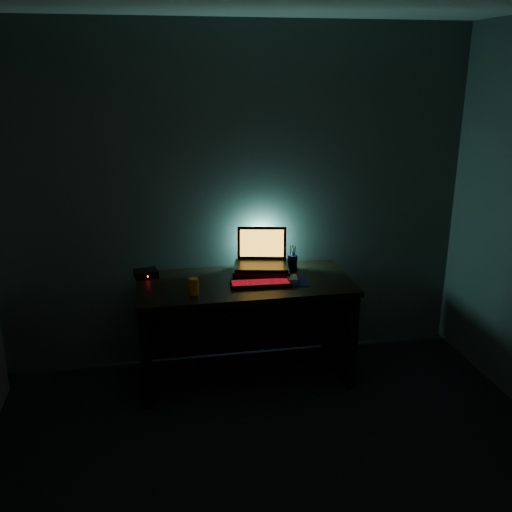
# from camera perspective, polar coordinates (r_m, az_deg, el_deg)

# --- Properties ---
(room) EXTENTS (3.50, 4.00, 2.50)m
(room) POSITION_cam_1_polar(r_m,az_deg,el_deg) (2.35, 5.40, -4.84)
(room) COLOR black
(room) RESTS_ON ground
(desk) EXTENTS (1.50, 0.70, 0.75)m
(desk) POSITION_cam_1_polar(r_m,az_deg,el_deg) (4.15, -1.23, -5.62)
(desk) COLOR black
(desk) RESTS_ON ground
(riser) EXTENTS (0.45, 0.38, 0.06)m
(riser) POSITION_cam_1_polar(r_m,az_deg,el_deg) (4.13, 0.56, -1.43)
(riser) COLOR black
(riser) RESTS_ON desk
(laptop) EXTENTS (0.43, 0.35, 0.26)m
(laptop) POSITION_cam_1_polar(r_m,az_deg,el_deg) (4.15, 0.57, -0.03)
(laptop) COLOR black
(laptop) RESTS_ON riser
(keyboard) EXTENTS (0.42, 0.15, 0.03)m
(keyboard) POSITION_cam_1_polar(r_m,az_deg,el_deg) (3.93, 0.46, -2.76)
(keyboard) COLOR black
(keyboard) RESTS_ON desk
(mousepad) EXTENTS (0.25, 0.23, 0.00)m
(mousepad) POSITION_cam_1_polar(r_m,az_deg,el_deg) (4.00, 3.62, -2.57)
(mousepad) COLOR #0B164F
(mousepad) RESTS_ON desk
(mouse) EXTENTS (0.08, 0.12, 0.03)m
(mouse) POSITION_cam_1_polar(r_m,az_deg,el_deg) (3.99, 3.63, -2.31)
(mouse) COLOR gray
(mouse) RESTS_ON mousepad
(pen_cup) EXTENTS (0.09, 0.09, 0.11)m
(pen_cup) POSITION_cam_1_polar(r_m,az_deg,el_deg) (4.23, 3.65, -0.64)
(pen_cup) COLOR black
(pen_cup) RESTS_ON desk
(juice_glass) EXTENTS (0.08, 0.08, 0.11)m
(juice_glass) POSITION_cam_1_polar(r_m,az_deg,el_deg) (3.78, -6.24, -3.03)
(juice_glass) COLOR orange
(juice_glass) RESTS_ON desk
(router) EXTENTS (0.18, 0.16, 0.05)m
(router) POSITION_cam_1_polar(r_m,az_deg,el_deg) (4.15, -10.94, -1.74)
(router) COLOR black
(router) RESTS_ON desk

